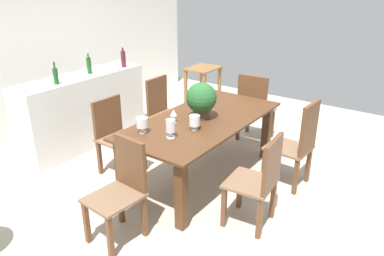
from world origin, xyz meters
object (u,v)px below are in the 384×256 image
dining_table (202,130)px  wine_bottle_green (89,65)px  chair_near_right (298,142)px  flower_centerpiece (201,99)px  chair_far_right (163,109)px  crystal_vase_left (142,123)px  chair_head_end (122,186)px  kitchen_counter (84,110)px  crystal_vase_center_near (171,127)px  chair_far_left (115,132)px  wine_bottle_tall (56,76)px  side_table (203,78)px  crystal_vase_right (194,121)px  wine_bottle_clear (123,59)px  chair_foot_end (254,105)px  chair_near_left (260,178)px  wine_glass (174,113)px

dining_table → wine_bottle_green: bearing=90.0°
chair_near_right → flower_centerpiece: flower_centerpiece is taller
dining_table → chair_far_right: chair_far_right is taller
dining_table → crystal_vase_left: size_ratio=12.53×
chair_near_right → chair_head_end: bearing=-25.8°
kitchen_counter → crystal_vase_center_near: bearing=-103.8°
chair_head_end → chair_far_left: bearing=143.7°
chair_head_end → crystal_vase_left: 0.75m
chair_far_right → wine_bottle_tall: size_ratio=3.43×
crystal_vase_center_near → wine_bottle_tall: wine_bottle_tall is taller
dining_table → side_table: 2.62m
flower_centerpiece → side_table: flower_centerpiece is taller
crystal_vase_right → wine_bottle_clear: wine_bottle_clear is taller
chair_foot_end → kitchen_counter: (-1.45, 1.91, -0.05)m
kitchen_counter → wine_bottle_tall: 0.76m
crystal_vase_center_near → wine_bottle_clear: wine_bottle_clear is taller
wine_bottle_tall → wine_bottle_green: wine_bottle_tall is taller
crystal_vase_center_near → wine_bottle_green: bearing=71.9°
dining_table → crystal_vase_center_near: size_ratio=10.58×
chair_near_right → kitchen_counter: (-0.61, 2.87, -0.05)m
chair_near_left → wine_glass: (0.18, 1.15, 0.34)m
chair_near_left → crystal_vase_center_near: crystal_vase_center_near is taller
crystal_vase_left → wine_bottle_green: size_ratio=0.59×
dining_table → wine_bottle_tall: (-0.60, 1.78, 0.49)m
flower_centerpiece → chair_foot_end: bearing=-1.1°
chair_head_end → wine_bottle_green: (1.29, 1.88, 0.60)m
flower_centerpiece → crystal_vase_left: bearing=159.6°
chair_far_right → kitchen_counter: kitchen_counter is taller
chair_foot_end → wine_bottle_clear: 2.00m
kitchen_counter → wine_bottle_tall: wine_bottle_tall is taller
flower_centerpiece → wine_bottle_green: bearing=90.0°
crystal_vase_left → flower_centerpiece: bearing=-20.4°
crystal_vase_left → chair_far_right: bearing=30.7°
chair_near_right → crystal_vase_left: (-1.16, 1.25, 0.31)m
flower_centerpiece → crystal_vase_center_near: flower_centerpiece is taller
chair_far_right → crystal_vase_center_near: chair_far_right is taller
crystal_vase_left → kitchen_counter: bearing=71.4°
chair_near_left → flower_centerpiece: bearing=-120.3°
chair_foot_end → chair_far_left: size_ratio=1.08×
wine_bottle_clear → chair_near_left: bearing=-110.1°
chair_head_end → wine_bottle_clear: size_ratio=3.31×
dining_table → side_table: (2.17, 1.45, -0.09)m
chair_head_end → chair_far_right: bearing=123.4°
dining_table → crystal_vase_center_near: crystal_vase_center_near is taller
crystal_vase_left → wine_bottle_clear: bearing=50.1°
chair_far_right → wine_bottle_tall: wine_bottle_tall is taller
chair_near_right → crystal_vase_center_near: size_ratio=5.22×
dining_table → wine_bottle_tall: bearing=108.5°
crystal_vase_right → side_table: (2.49, 1.56, -0.32)m
chair_head_end → chair_far_left: size_ratio=1.03×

